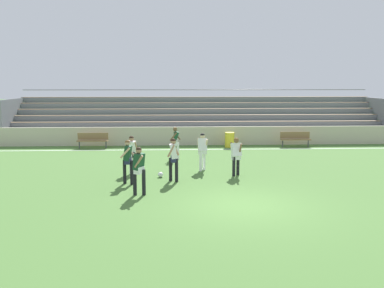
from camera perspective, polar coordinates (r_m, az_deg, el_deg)
name	(u,v)px	position (r m, az deg, el deg)	size (l,w,h in m)	color
ground_plane	(243,206)	(13.57, 6.97, -8.34)	(160.00, 160.00, 0.00)	#477033
field_line_sideline	(212,149)	(24.27, 2.70, -0.74)	(44.00, 0.12, 0.01)	white
sideline_wall	(209,136)	(25.88, 2.36, 1.12)	(48.00, 0.16, 1.14)	beige
bleacher_stand	(199,117)	(29.14, 0.95, 3.73)	(25.62, 4.64, 3.32)	#897051
bench_far_left	(295,138)	(25.93, 13.92, 0.83)	(1.80, 0.40, 0.90)	olive
bench_near_bin	(93,139)	(25.33, -13.40, 0.67)	(1.80, 0.40, 0.90)	olive
trash_bin	(230,140)	(25.13, 5.16, 0.58)	(0.57, 0.57, 0.89)	yellow
player_white_on_ball	(132,151)	(18.05, -8.24, -0.98)	(0.57, 0.42, 1.63)	white
player_white_wide_left	(173,156)	(16.39, -2.55, -1.62)	(0.49, 0.44, 1.73)	black
player_white_wide_right	(236,153)	(17.51, 6.04, -1.27)	(0.46, 0.53, 1.61)	black
player_dark_challenging	(128,158)	(16.17, -8.76, -1.87)	(0.57, 0.50, 1.72)	black
player_dark_trailing_run	(175,140)	(21.08, -2.31, 0.52)	(0.57, 0.44, 1.65)	white
player_dark_overlapping	(139,167)	(14.54, -7.25, -3.07)	(0.44, 0.66, 1.70)	black
player_white_dropping_back	(202,148)	(18.41, 1.43, -0.60)	(0.45, 0.54, 1.67)	white
soccer_ball	(160,175)	(17.31, -4.33, -4.20)	(0.22, 0.22, 0.22)	white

